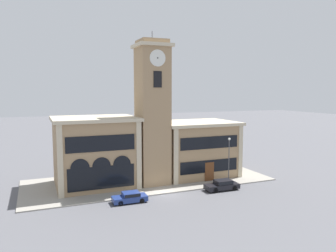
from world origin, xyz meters
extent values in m
plane|color=#56565B|center=(0.00, 0.00, 0.00)|extent=(300.00, 300.00, 0.00)
cube|color=gray|center=(0.00, 7.02, 0.07)|extent=(35.96, 14.05, 0.15)
cube|color=#9E7F5B|center=(0.00, 5.21, 9.75)|extent=(4.17, 4.17, 19.51)
cube|color=beige|center=(0.00, 5.21, 19.73)|extent=(4.87, 4.87, 0.45)
cube|color=#9E7F5B|center=(0.00, 5.21, 20.26)|extent=(3.84, 3.84, 0.60)
cylinder|color=#4C4C51|center=(0.00, 5.21, 21.16)|extent=(0.10, 0.10, 1.20)
cylinder|color=silver|center=(0.00, 3.07, 17.88)|extent=(2.26, 0.10, 2.26)
cylinder|color=black|center=(0.00, 3.00, 17.88)|extent=(0.18, 0.04, 0.18)
cylinder|color=silver|center=(2.13, 5.21, 17.88)|extent=(0.10, 2.26, 2.26)
cylinder|color=black|center=(2.20, 5.21, 17.88)|extent=(0.04, 0.18, 0.18)
cube|color=black|center=(0.00, 3.08, 15.05)|extent=(1.17, 0.10, 2.20)
cube|color=#9E7F5B|center=(-7.81, 7.58, 4.69)|extent=(10.86, 8.93, 9.39)
cube|color=beige|center=(-7.81, 7.58, 9.61)|extent=(11.56, 9.63, 0.45)
cube|color=beige|center=(-12.89, 3.06, 4.69)|extent=(0.70, 0.16, 9.39)
cube|color=beige|center=(-2.73, 3.06, 4.69)|extent=(0.70, 0.16, 9.39)
cube|color=black|center=(-7.81, 3.08, 6.76)|extent=(8.90, 0.10, 2.06)
cube|color=black|center=(-7.81, 3.08, 2.25)|extent=(8.69, 0.10, 3.00)
cylinder|color=black|center=(-10.53, 3.07, 3.75)|extent=(2.39, 0.06, 2.39)
cylinder|color=black|center=(-7.81, 3.07, 3.75)|extent=(2.39, 0.06, 2.39)
cylinder|color=black|center=(-5.10, 3.07, 3.75)|extent=(2.39, 0.06, 2.39)
cube|color=#9E7F5B|center=(8.18, 7.58, 4.10)|extent=(11.59, 8.93, 8.19)
cube|color=beige|center=(8.18, 7.58, 8.42)|extent=(12.29, 9.63, 0.45)
cube|color=beige|center=(2.73, 3.06, 4.10)|extent=(0.70, 0.16, 8.19)
cube|color=beige|center=(13.63, 3.06, 4.10)|extent=(0.70, 0.16, 8.19)
cube|color=black|center=(8.18, 3.08, 5.90)|extent=(9.51, 0.10, 1.80)
cube|color=#5B3319|center=(8.18, 3.07, 1.47)|extent=(1.50, 0.12, 2.95)
cube|color=black|center=(8.18, 3.08, 2.36)|extent=(9.51, 0.10, 1.84)
cube|color=navy|center=(-5.31, -1.23, 0.48)|extent=(4.22, 1.91, 0.62)
cube|color=navy|center=(-5.14, -1.23, 1.02)|extent=(2.04, 1.68, 0.46)
cube|color=black|center=(-5.14, -1.23, 1.02)|extent=(1.96, 1.71, 0.35)
cylinder|color=black|center=(-6.63, -2.00, 0.31)|extent=(0.62, 0.23, 0.61)
cylinder|color=black|center=(-6.59, -0.41, 0.31)|extent=(0.62, 0.23, 0.61)
cylinder|color=black|center=(-4.03, -2.06, 0.31)|extent=(0.62, 0.23, 0.61)
cylinder|color=black|center=(-4.00, -0.46, 0.31)|extent=(0.62, 0.23, 0.61)
cube|color=black|center=(7.69, -1.23, 0.53)|extent=(4.75, 1.95, 0.66)
cube|color=black|center=(7.88, -1.24, 1.13)|extent=(2.30, 1.71, 0.53)
cube|color=black|center=(7.88, -1.24, 1.13)|extent=(2.21, 1.74, 0.40)
cylinder|color=black|center=(6.21, -2.01, 0.36)|extent=(0.72, 0.24, 0.71)
cylinder|color=black|center=(6.25, -0.39, 0.36)|extent=(0.72, 0.24, 0.71)
cylinder|color=black|center=(9.13, -2.07, 0.36)|extent=(0.72, 0.24, 0.71)
cylinder|color=black|center=(9.17, -0.45, 0.36)|extent=(0.72, 0.24, 0.71)
cylinder|color=#4C4C51|center=(9.78, 0.36, 3.34)|extent=(0.12, 0.12, 6.39)
sphere|color=silver|center=(9.78, 0.36, 6.72)|extent=(0.36, 0.36, 0.36)
cylinder|color=red|center=(8.88, 0.36, 0.50)|extent=(0.22, 0.22, 0.70)
sphere|color=red|center=(8.88, 0.36, 0.93)|extent=(0.19, 0.19, 0.19)
camera|label=1|loc=(-15.74, -38.65, 13.42)|focal=35.00mm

